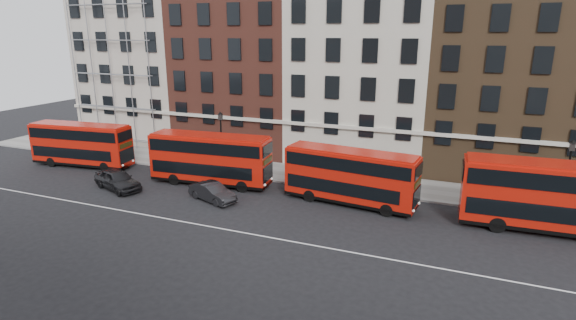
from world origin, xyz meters
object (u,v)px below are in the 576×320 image
at_px(bus_b, 210,158).
at_px(car_front, 212,192).
at_px(bus_c, 350,176).
at_px(bus_d, 553,196).
at_px(car_rear, 117,180).
at_px(bus_a, 81,144).

bearing_deg(bus_b, car_front, -61.66).
bearing_deg(bus_c, bus_d, 6.57).
height_order(bus_d, car_front, bus_d).
height_order(car_rear, car_front, car_rear).
xyz_separation_m(bus_d, car_rear, (-31.29, -3.94, -1.63)).
bearing_deg(car_front, bus_a, 98.41).
distance_m(bus_c, car_rear, 18.71).
relative_size(bus_c, bus_d, 0.91).
distance_m(bus_b, bus_d, 24.95).
bearing_deg(bus_b, bus_d, -4.86).
height_order(bus_c, bus_d, bus_d).
bearing_deg(bus_c, bus_a, -173.39).
relative_size(bus_a, bus_c, 0.99).
height_order(bus_b, car_rear, bus_b).
distance_m(bus_a, car_rear, 8.77).
height_order(bus_b, car_front, bus_b).
relative_size(bus_d, car_rear, 2.28).
relative_size(bus_b, bus_c, 1.03).
bearing_deg(bus_a, bus_c, -6.34).
distance_m(bus_c, car_front, 10.40).
bearing_deg(car_front, bus_c, -51.51).
height_order(bus_a, bus_b, bus_b).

